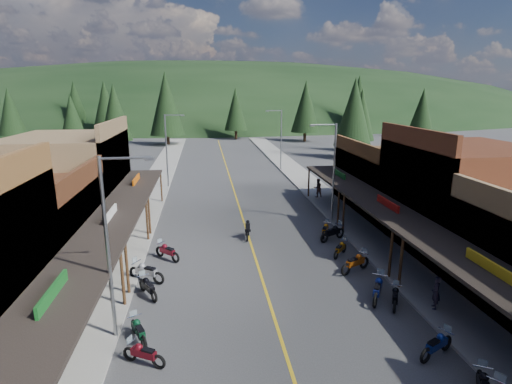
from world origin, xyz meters
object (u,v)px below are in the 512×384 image
object	(u,v)px
bike_west_8	(167,251)
bike_east_4	(437,344)
bike_east_7	(355,262)
bike_east_9	(333,232)
bike_east_8	(340,248)
pine_7	(75,105)
streetlight_1	(168,147)
bike_west_4	(144,353)
pine_8	(72,122)
pine_2	(166,103)
bike_east_6	(378,288)
pine_0	(10,111)
bike_east_5	(395,296)
pine_11	(354,112)
bike_west_6	(148,286)
shop_west_3	(71,179)
pine_3	(236,109)
bike_east_10	(325,229)
pine_4	(306,106)
bike_west_5	(139,330)
pedestrian_east_a	(436,293)
streetlight_2	(332,169)
pine_6	(422,108)
pine_9	(361,115)
rider_on_bike	(247,231)
pine_10	(115,112)
streetlight_3	(280,137)
pine_1	(105,106)
shop_east_3	(393,181)
bike_west_7	(146,271)
shop_west_2	(22,230)
pine_5	(358,101)
pedestrian_east_b	(318,188)
streetlight_0	(111,242)
shop_east_2	(460,198)

from	to	relation	value
bike_west_8	bike_east_4	bearing A→B (deg)	-88.56
bike_east_7	bike_east_9	bearing A→B (deg)	148.78
bike_east_8	pine_7	bearing A→B (deg)	157.82
streetlight_1	bike_west_4	distance (m)	30.25
pine_8	bike_east_8	size ratio (longest dim) A/B	5.30
pine_2	bike_east_6	world-z (taller)	pine_2
pine_0	bike_east_5	size ratio (longest dim) A/B	5.79
pine_11	bike_east_4	size ratio (longest dim) A/B	6.14
pine_0	bike_west_6	xyz separation A→B (m)	(33.83, -64.50, -5.89)
streetlight_1	pine_7	bearing A→B (deg)	114.88
shop_west_3	pine_3	distance (m)	57.59
bike_east_4	bike_east_6	xyz separation A→B (m)	(-0.44, 4.63, 0.09)
bike_east_4	bike_east_10	bearing A→B (deg)	154.69
pine_4	bike_east_7	bearing A→B (deg)	-101.47
bike_west_5	pedestrian_east_a	size ratio (longest dim) A/B	1.17
streetlight_2	bike_east_10	size ratio (longest dim) A/B	4.15
pine_6	pine_9	size ratio (longest dim) A/B	1.02
pine_11	rider_on_bike	xyz separation A→B (m)	(-20.11, -32.72, -6.61)
pine_10	bike_west_6	bearing A→B (deg)	-77.31
pine_4	streetlight_3	bearing A→B (deg)	-110.22
pine_1	pine_3	xyz separation A→B (m)	(28.00, -4.00, -0.75)
shop_east_3	pine_7	size ratio (longest dim) A/B	0.87
bike_west_7	shop_west_2	bearing A→B (deg)	102.45
pine_5	bike_east_4	xyz separation A→B (m)	(-28.01, -80.98, -7.41)
pedestrian_east_a	pine_1	bearing A→B (deg)	-135.85
streetlight_2	pine_11	size ratio (longest dim) A/B	0.65
streetlight_2	pine_6	size ratio (longest dim) A/B	0.73
pedestrian_east_b	pine_7	bearing A→B (deg)	-64.06
pine_3	bike_west_7	distance (m)	67.85
bike_east_6	pine_4	bearing A→B (deg)	110.75
streetlight_0	bike_east_7	world-z (taller)	streetlight_0
shop_west_2	pine_8	size ratio (longest dim) A/B	1.09
bike_west_7	pedestrian_east_a	world-z (taller)	pedestrian_east_a
pine_6	bike_east_9	distance (m)	72.40
streetlight_2	pine_1	distance (m)	69.35
shop_east_2	rider_on_bike	bearing A→B (deg)	165.54
pine_5	bike_west_4	bearing A→B (deg)	-116.37
streetlight_1	pine_8	world-z (taller)	pine_8
pine_8	pedestrian_east_b	size ratio (longest dim) A/B	5.34
shop_west_2	streetlight_3	size ratio (longest dim) A/B	1.36
streetlight_2	bike_east_9	xyz separation A→B (m)	(-1.08, -3.98, -3.81)
pine_2	pine_5	size ratio (longest dim) A/B	1.00
pine_0	bike_west_4	xyz separation A→B (m)	(34.36, -69.96, -5.95)
streetlight_0	bike_west_6	world-z (taller)	streetlight_0
bike_east_4	bike_west_7	bearing A→B (deg)	-150.15
shop_west_3	pine_1	bearing A→B (deg)	99.87
shop_west_3	bike_west_4	xyz separation A→B (m)	(8.15, -19.26, -2.98)
pine_9	pedestrian_east_b	bearing A→B (deg)	-118.33
shop_east_3	pine_2	bearing A→B (deg)	116.96
streetlight_3	pine_4	distance (m)	32.09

